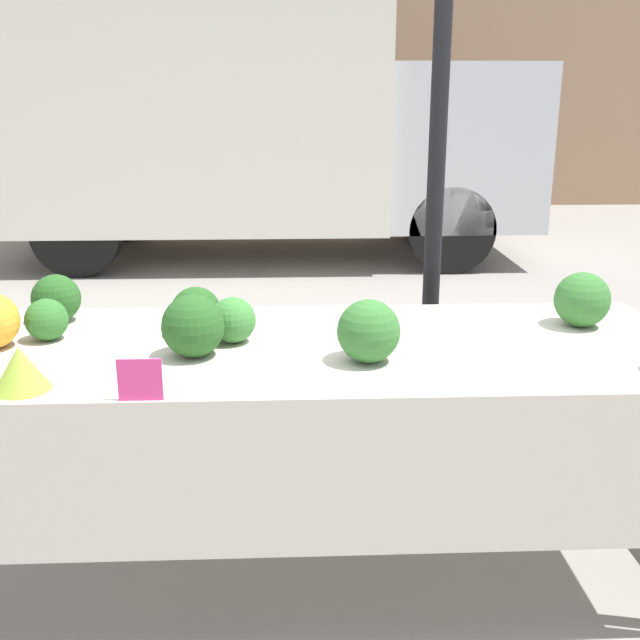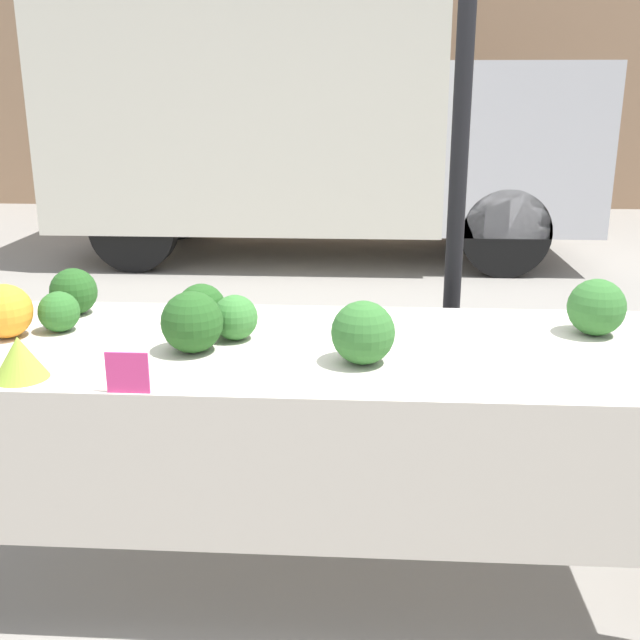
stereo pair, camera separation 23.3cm
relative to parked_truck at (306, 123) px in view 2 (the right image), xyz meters
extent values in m
plane|color=gray|center=(0.45, -5.14, -1.28)|extent=(40.00, 40.00, 0.00)
cube|color=#9E7A5B|center=(0.45, 3.60, 1.19)|extent=(16.00, 0.60, 4.93)
cylinder|color=black|center=(0.95, -4.38, 0.03)|extent=(0.07, 0.07, 2.61)
cube|color=silver|center=(-0.52, 0.00, 0.09)|extent=(3.53, 1.97, 2.03)
cube|color=silver|center=(1.95, 0.00, -0.20)|extent=(1.42, 1.81, 1.46)
cylinder|color=black|center=(1.81, -0.80, -0.89)|extent=(0.78, 0.22, 0.78)
cylinder|color=black|center=(1.81, 0.80, -0.89)|extent=(0.78, 0.22, 0.78)
cylinder|color=black|center=(-1.50, -0.80, -0.89)|extent=(0.78, 0.22, 0.78)
cylinder|color=black|center=(-1.50, 0.80, -0.89)|extent=(0.78, 0.22, 0.78)
cube|color=beige|center=(0.45, -5.14, -0.49)|extent=(2.33, 0.88, 0.03)
cube|color=beige|center=(0.45, -5.57, -0.73)|extent=(2.33, 0.01, 0.44)
cylinder|color=black|center=(-0.65, -4.76, -0.89)|extent=(0.05, 0.05, 0.77)
cylinder|color=black|center=(1.56, -4.76, -0.89)|extent=(0.05, 0.05, 0.77)
sphere|color=orange|center=(-0.56, -5.13, -0.39)|extent=(0.18, 0.18, 0.18)
cone|color=#93B238|center=(-0.36, -5.48, -0.42)|extent=(0.15, 0.15, 0.12)
sphere|color=#23511E|center=(-0.44, -4.85, -0.39)|extent=(0.17, 0.17, 0.17)
sphere|color=#23511E|center=(0.07, -5.23, -0.38)|extent=(0.19, 0.19, 0.19)
sphere|color=#23511E|center=(0.06, -5.03, -0.40)|extent=(0.16, 0.16, 0.16)
sphere|color=#387533|center=(0.18, -5.10, -0.40)|extent=(0.15, 0.15, 0.15)
sphere|color=#2D6628|center=(-0.41, -5.06, -0.41)|extent=(0.14, 0.14, 0.14)
sphere|color=#336B2D|center=(0.59, -5.30, -0.38)|extent=(0.19, 0.19, 0.19)
sphere|color=#336B2D|center=(1.34, -4.98, -0.38)|extent=(0.19, 0.19, 0.19)
cube|color=#E53D84|center=(-0.03, -5.56, -0.42)|extent=(0.11, 0.01, 0.11)
camera|label=1|loc=(0.36, -7.37, 0.28)|focal=42.00mm
camera|label=2|loc=(0.59, -7.36, 0.28)|focal=42.00mm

